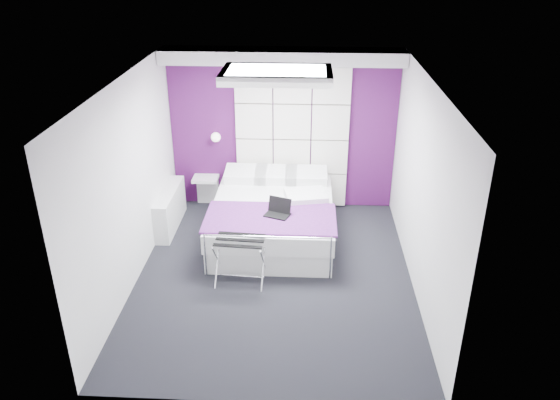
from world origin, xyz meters
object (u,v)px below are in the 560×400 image
at_px(bed, 273,217).
at_px(luggage_rack, 241,260).
at_px(radiator, 170,209).
at_px(wall_lamp, 216,136).
at_px(nightstand, 206,179).
at_px(laptop, 277,210).

xyz_separation_m(bed, luggage_rack, (-0.34, -1.19, -0.01)).
height_order(bed, luggage_rack, bed).
xyz_separation_m(radiator, luggage_rack, (1.26, -1.43, 0.01)).
distance_m(wall_lamp, nightstand, 0.75).
xyz_separation_m(bed, laptop, (0.09, -0.46, 0.35)).
bearing_deg(bed, nightstand, 140.61).
bearing_deg(luggage_rack, radiator, 135.50).
xyz_separation_m(radiator, nightstand, (0.43, 0.72, 0.20)).
bearing_deg(laptop, luggage_rack, -100.27).
bearing_deg(luggage_rack, wall_lamp, 109.86).
relative_size(wall_lamp, nightstand, 0.36).
distance_m(wall_lamp, laptop, 1.88).
relative_size(bed, laptop, 6.59).
xyz_separation_m(bed, nightstand, (-1.17, 0.96, 0.18)).
bearing_deg(radiator, nightstand, 58.86).
xyz_separation_m(wall_lamp, luggage_rack, (0.62, -2.19, -0.91)).
bearing_deg(luggage_rack, laptop, 63.25).
distance_m(nightstand, laptop, 1.90).
distance_m(radiator, laptop, 1.87).
relative_size(radiator, laptop, 3.65).
bearing_deg(radiator, wall_lamp, 49.90).
bearing_deg(laptop, wall_lamp, 146.44).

